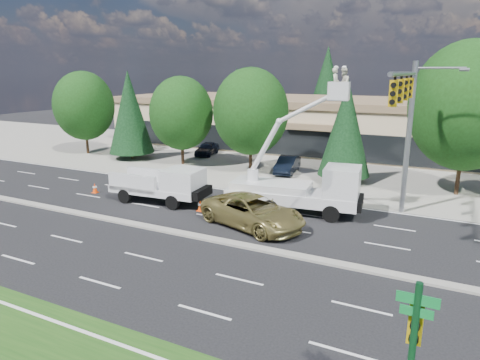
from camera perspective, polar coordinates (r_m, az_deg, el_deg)
The scene contains 23 objects.
ground at distance 23.10m, azimuth -7.75°, elevation -7.20°, with size 140.00×140.00×0.00m, color black.
concrete_apron at distance 40.51m, azimuth 8.27°, elevation 2.14°, with size 140.00×22.00×0.01m, color gray.
road_median at distance 23.08m, azimuth -7.75°, elevation -7.06°, with size 120.00×0.55×0.12m, color gray.
strip_mall at distance 49.53m, azimuth 12.07°, elevation 7.48°, with size 50.40×15.40×5.50m.
tree_front_a at distance 47.48m, azimuth -20.09°, elevation 9.27°, with size 6.13×6.13×8.50m.
tree_front_b at distance 43.38m, azimuth -14.49°, elevation 8.76°, with size 4.34×4.34×8.55m.
tree_front_c at distance 39.72m, azimuth -7.84°, elevation 8.80°, with size 5.81×5.81×8.06m.
tree_front_d at distance 36.22m, azimuth 1.46°, elevation 9.09°, with size 6.34×6.34×8.79m.
tree_front_e at distance 33.75m, azimuth 13.94°, elevation 6.71°, with size 3.98×3.98×7.85m.
tree_front_f at distance 32.78m, azimuth 28.04°, elevation 8.69°, with size 7.58×7.58×10.52m.
tree_back_a at distance 67.02m, azimuth -0.42°, elevation 11.18°, with size 4.55×4.55×8.98m.
tree_back_b at distance 61.90m, azimuth 11.48°, elevation 12.06°, with size 5.99×5.99×11.80m.
tree_back_c at distance 59.90m, azimuth 24.53°, elevation 8.70°, with size 3.72×3.72×7.32m.
signal_mast at distance 24.95m, azimuth 21.43°, elevation 7.90°, with size 2.76×10.16×9.00m.
street_sign_pole at distance 11.03m, azimuth 22.08°, elevation -19.55°, with size 0.90×0.44×4.00m.
utility_pickup at distance 28.43m, azimuth -10.16°, elevation -1.10°, with size 6.37×2.80×2.38m.
bucket_truck at distance 26.00m, azimuth 8.58°, elevation -0.44°, with size 8.19×3.38×8.72m.
traffic_cone_a at distance 32.19m, azimuth -18.79°, elevation -1.02°, with size 0.40×0.40×0.70m.
traffic_cone_b at distance 26.64m, azimuth -5.33°, elevation -3.42°, with size 0.40×0.40×0.70m.
traffic_cone_c at distance 25.08m, azimuth 0.62°, elevation -4.49°, with size 0.40×0.40×0.70m.
minivan at distance 23.77m, azimuth 1.71°, elevation -4.22°, with size 2.87×6.23×1.73m, color #988A49.
parked_car_west at distance 44.49m, azimuth -4.44°, elevation 4.22°, with size 1.61×4.00×1.36m, color black.
parked_car_east at distance 36.67m, azimuth 6.33°, elevation 2.05°, with size 1.49×4.27×1.41m, color black.
Camera 1 is at (12.26, -17.69, 8.39)m, focal length 32.00 mm.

